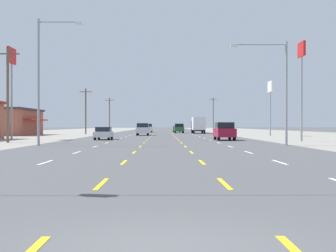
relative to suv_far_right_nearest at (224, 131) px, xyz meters
The scene contains 20 objects.
ground_plane 22.46m from the suv_far_right_nearest, 107.68° to the left, with size 572.00×572.00×0.00m, color #4C4C4F.
lot_apron_left 38.14m from the suv_far_right_nearest, 145.89° to the left, with size 28.00×440.00×0.01m, color gray.
lot_apron_right 27.93m from the suv_far_right_nearest, 50.01° to the left, with size 28.00×440.00×0.01m, color gray.
lane_markings 60.28m from the suv_far_right_nearest, 96.49° to the left, with size 10.64×227.60×0.01m.
suv_far_right_nearest is the anchor object (origin of this frame).
sedan_far_left_near 13.73m from the suv_far_right_nearest, behind, with size 1.80×4.50×1.46m.
suv_inner_left_mid 26.21m from the suv_far_right_nearest, 112.59° to the left, with size 1.98×4.90×1.98m.
box_truck_far_right_midfar 40.57m from the suv_far_right_nearest, 89.65° to the left, with size 2.40×7.20×3.23m.
suv_inner_right_far 46.99m from the suv_far_right_nearest, 94.08° to the left, with size 1.98×4.90×1.98m.
suv_inner_left_farther 55.95m from the suv_far_right_nearest, 100.51° to the left, with size 1.98×4.90×1.98m.
sedan_inner_right_farthest 60.79m from the suv_far_right_nearest, 93.24° to the left, with size 1.80×4.50×1.46m.
pole_sign_left_row_1 25.37m from the suv_far_right_nearest, behind, with size 0.24×2.64×10.57m.
pole_sign_right_row_1 10.60m from the suv_far_right_nearest, 25.91° to the right, with size 0.24×2.08×10.21m.
pole_sign_right_row_2 23.01m from the suv_far_right_nearest, 63.95° to the left, with size 0.24×2.61×8.46m.
streetlight_left_row_0 21.73m from the suv_far_right_nearest, 141.77° to the right, with size 3.66×0.26×10.35m.
streetlight_right_row_0 14.00m from the suv_far_right_nearest, 78.06° to the right, with size 4.71×0.26×8.55m.
utility_pole_left_row_0 22.94m from the suv_far_right_nearest, 162.68° to the right, with size 2.20×0.26×9.08m.
utility_pole_left_row_1 39.06m from the suv_far_right_nearest, 122.34° to the left, with size 2.20×0.26×8.32m.
utility_pole_left_row_2 65.47m from the suv_far_right_nearest, 107.74° to the left, with size 2.20×0.26×8.39m.
utility_pole_right_row_3 90.56m from the suv_far_right_nearest, 84.47° to the left, with size 2.20×0.26×10.17m.
Camera 1 is at (-0.01, -6.08, 1.68)m, focal length 49.16 mm.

